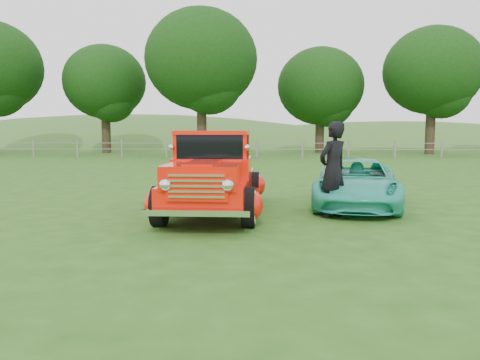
{
  "coord_description": "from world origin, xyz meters",
  "views": [
    {
      "loc": [
        0.12,
        -8.84,
        1.79
      ],
      "look_at": [
        -0.28,
        1.2,
        0.72
      ],
      "focal_mm": 35.0,
      "sensor_mm": 36.0,
      "label": 1
    }
  ],
  "objects_px": {
    "tree_mid_west": "(105,82)",
    "man": "(333,170)",
    "red_pickup": "(213,176)",
    "teal_sedan": "(357,183)",
    "tree_near_west": "(201,60)",
    "tree_near_east": "(320,86)",
    "tree_mid_east": "(433,71)"
  },
  "relations": [
    {
      "from": "tree_near_east",
      "to": "tree_mid_east",
      "type": "xyz_separation_m",
      "value": [
        8.0,
        -2.0,
        0.93
      ]
    },
    {
      "from": "teal_sedan",
      "to": "tree_near_west",
      "type": "bearing_deg",
      "value": 117.03
    },
    {
      "from": "tree_mid_east",
      "to": "red_pickup",
      "type": "relative_size",
      "value": 1.88
    },
    {
      "from": "tree_near_west",
      "to": "tree_near_east",
      "type": "relative_size",
      "value": 1.25
    },
    {
      "from": "tree_mid_west",
      "to": "tree_near_west",
      "type": "height_order",
      "value": "tree_near_west"
    },
    {
      "from": "tree_mid_east",
      "to": "tree_mid_west",
      "type": "bearing_deg",
      "value": 177.71
    },
    {
      "from": "tree_mid_west",
      "to": "tree_near_east",
      "type": "distance_m",
      "value": 17.03
    },
    {
      "from": "red_pickup",
      "to": "teal_sedan",
      "type": "relative_size",
      "value": 1.24
    },
    {
      "from": "tree_mid_west",
      "to": "man",
      "type": "distance_m",
      "value": 30.8
    },
    {
      "from": "red_pickup",
      "to": "tree_near_east",
      "type": "bearing_deg",
      "value": 79.59
    },
    {
      "from": "man",
      "to": "tree_near_west",
      "type": "bearing_deg",
      "value": -116.88
    },
    {
      "from": "tree_near_west",
      "to": "man",
      "type": "relative_size",
      "value": 5.28
    },
    {
      "from": "tree_near_east",
      "to": "tree_mid_east",
      "type": "bearing_deg",
      "value": -14.04
    },
    {
      "from": "red_pickup",
      "to": "teal_sedan",
      "type": "height_order",
      "value": "red_pickup"
    },
    {
      "from": "tree_mid_west",
      "to": "teal_sedan",
      "type": "height_order",
      "value": "tree_mid_west"
    },
    {
      "from": "tree_mid_east",
      "to": "man",
      "type": "bearing_deg",
      "value": -113.41
    },
    {
      "from": "tree_near_east",
      "to": "tree_mid_west",
      "type": "bearing_deg",
      "value": -176.63
    },
    {
      "from": "tree_near_west",
      "to": "teal_sedan",
      "type": "xyz_separation_m",
      "value": [
        6.41,
        -22.89,
        -6.24
      ]
    },
    {
      "from": "tree_mid_west",
      "to": "tree_near_west",
      "type": "relative_size",
      "value": 0.81
    },
    {
      "from": "tree_mid_west",
      "to": "tree_near_west",
      "type": "xyz_separation_m",
      "value": [
        8.0,
        -3.0,
        1.25
      ]
    },
    {
      "from": "tree_near_west",
      "to": "teal_sedan",
      "type": "height_order",
      "value": "tree_near_west"
    },
    {
      "from": "red_pickup",
      "to": "man",
      "type": "bearing_deg",
      "value": -8.27
    },
    {
      "from": "tree_mid_east",
      "to": "man",
      "type": "distance_m",
      "value": 29.06
    },
    {
      "from": "tree_mid_east",
      "to": "red_pickup",
      "type": "xyz_separation_m",
      "value": [
        -13.86,
        -25.81,
        -5.38
      ]
    },
    {
      "from": "tree_mid_west",
      "to": "man",
      "type": "relative_size",
      "value": 4.29
    },
    {
      "from": "tree_near_west",
      "to": "teal_sedan",
      "type": "distance_m",
      "value": 24.58
    },
    {
      "from": "red_pickup",
      "to": "man",
      "type": "xyz_separation_m",
      "value": [
        2.5,
        -0.43,
        0.19
      ]
    },
    {
      "from": "tree_mid_west",
      "to": "tree_mid_east",
      "type": "height_order",
      "value": "tree_mid_east"
    },
    {
      "from": "tree_mid_east",
      "to": "man",
      "type": "height_order",
      "value": "tree_mid_east"
    },
    {
      "from": "tree_mid_east",
      "to": "teal_sedan",
      "type": "relative_size",
      "value": 2.34
    },
    {
      "from": "tree_mid_east",
      "to": "red_pickup",
      "type": "height_order",
      "value": "tree_mid_east"
    },
    {
      "from": "tree_near_west",
      "to": "tree_near_east",
      "type": "distance_m",
      "value": 9.97
    }
  ]
}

